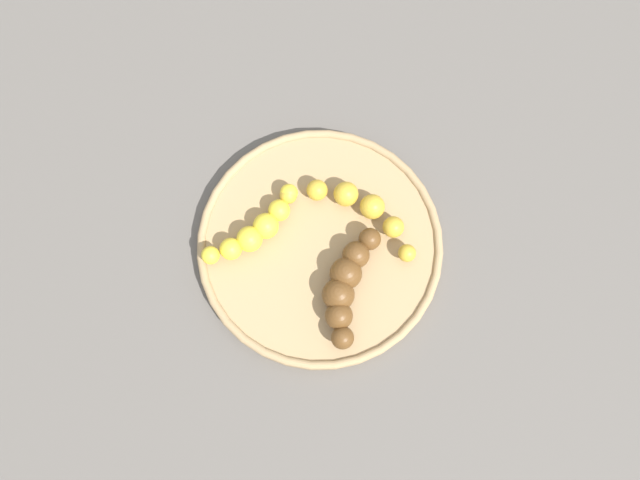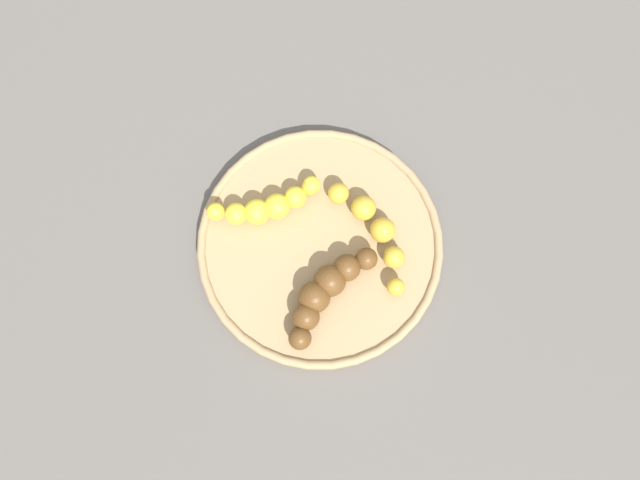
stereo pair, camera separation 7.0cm
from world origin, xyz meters
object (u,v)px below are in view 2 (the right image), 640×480
object	(u,v)px
fruit_bowl	(320,245)
banana_yellow	(266,206)
banana_spotted	(367,224)
banana_overripe	(326,291)

from	to	relation	value
fruit_bowl	banana_yellow	xyz separation A→B (m)	(0.04, 0.07, 0.02)
banana_yellow	fruit_bowl	bearing A→B (deg)	39.99
banana_spotted	banana_overripe	size ratio (longest dim) A/B	1.06
banana_yellow	banana_overripe	size ratio (longest dim) A/B	1.05
banana_spotted	banana_overripe	bearing A→B (deg)	-160.16
fruit_bowl	banana_yellow	distance (m)	0.08
banana_spotted	banana_overripe	world-z (taller)	banana_overripe
banana_spotted	banana_overripe	xyz separation A→B (m)	(-0.08, 0.04, 0.00)
fruit_bowl	banana_spotted	world-z (taller)	banana_spotted
fruit_bowl	banana_spotted	distance (m)	0.06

